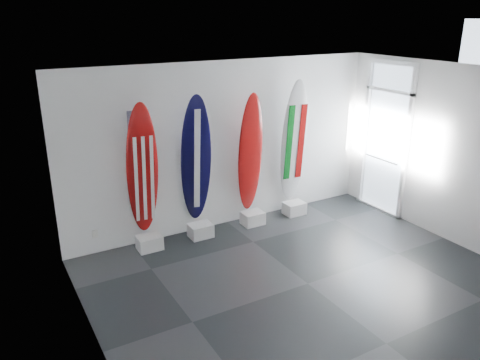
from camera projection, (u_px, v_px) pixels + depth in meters
floor at (308, 284)px, 6.98m from camera, size 6.00×6.00×0.00m
ceiling at (319, 76)px, 5.98m from camera, size 6.00×6.00×0.00m
wall_back at (226, 146)px, 8.53m from camera, size 6.00×0.00×6.00m
wall_front at (480, 269)px, 4.44m from camera, size 6.00×0.00×6.00m
wall_left at (89, 237)px, 5.08m from camera, size 0.00×5.00×5.00m
wall_right at (457, 156)px, 7.88m from camera, size 0.00×5.00×5.00m
display_block_usa at (150, 243)px, 7.96m from camera, size 0.40×0.30×0.24m
surfboard_usa at (142, 170)px, 7.62m from camera, size 0.55×0.43×2.27m
display_block_navy at (201, 230)px, 8.40m from camera, size 0.40×0.30×0.24m
surfboard_navy at (196, 160)px, 8.05m from camera, size 0.61×0.54×2.31m
display_block_swiss at (253, 218)px, 8.90m from camera, size 0.40×0.30×0.24m
surfboard_swiss at (250, 154)px, 8.57m from camera, size 0.51×0.27×2.23m
display_block_italy at (294, 208)px, 9.35m from camera, size 0.40×0.30×0.24m
surfboard_italy at (294, 142)px, 8.99m from camera, size 0.57×0.36×2.40m
wall_outlet at (95, 234)px, 7.75m from camera, size 0.09×0.02×0.13m
glass_door at (385, 140)px, 9.16m from camera, size 0.12×1.16×2.85m
balcony at (426, 175)px, 10.10m from camera, size 2.80×2.20×1.20m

